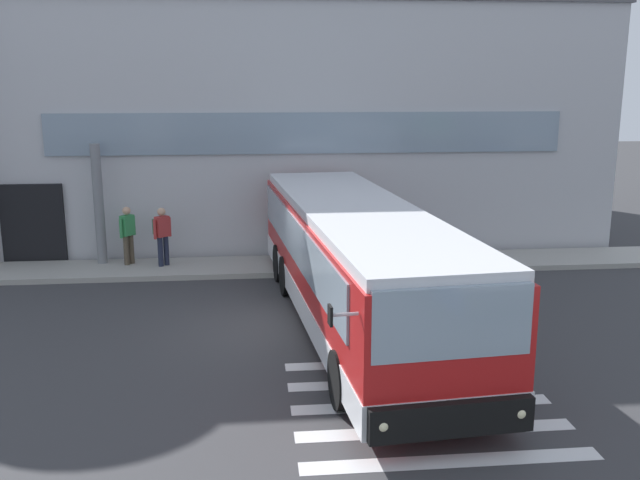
{
  "coord_description": "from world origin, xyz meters",
  "views": [
    {
      "loc": [
        -0.79,
        -14.87,
        5.33
      ],
      "look_at": [
        0.89,
        1.83,
        1.5
      ],
      "focal_mm": 39.46,
      "sensor_mm": 36.0,
      "label": 1
    }
  ],
  "objects_px": {
    "bus_main_foreground": "(356,267)",
    "passenger_near_column": "(128,232)",
    "entry_support_column": "(99,204)",
    "safety_bollard_yellow": "(353,262)",
    "passenger_by_doorway": "(162,232)"
  },
  "relations": [
    {
      "from": "passenger_by_doorway",
      "to": "safety_bollard_yellow",
      "type": "bearing_deg",
      "value": -14.11
    },
    {
      "from": "entry_support_column",
      "to": "bus_main_foreground",
      "type": "bearing_deg",
      "value": -40.36
    },
    {
      "from": "bus_main_foreground",
      "to": "entry_support_column",
      "type": "bearing_deg",
      "value": 139.64
    },
    {
      "from": "entry_support_column",
      "to": "passenger_near_column",
      "type": "height_order",
      "value": "entry_support_column"
    },
    {
      "from": "bus_main_foreground",
      "to": "passenger_near_column",
      "type": "distance_m",
      "value": 7.89
    },
    {
      "from": "entry_support_column",
      "to": "bus_main_foreground",
      "type": "height_order",
      "value": "entry_support_column"
    },
    {
      "from": "bus_main_foreground",
      "to": "safety_bollard_yellow",
      "type": "height_order",
      "value": "bus_main_foreground"
    },
    {
      "from": "entry_support_column",
      "to": "safety_bollard_yellow",
      "type": "relative_size",
      "value": 3.82
    },
    {
      "from": "entry_support_column",
      "to": "passenger_near_column",
      "type": "relative_size",
      "value": 2.05
    },
    {
      "from": "entry_support_column",
      "to": "passenger_by_doorway",
      "type": "xyz_separation_m",
      "value": [
        1.79,
        -0.47,
        -0.76
      ]
    },
    {
      "from": "bus_main_foreground",
      "to": "passenger_by_doorway",
      "type": "height_order",
      "value": "bus_main_foreground"
    },
    {
      "from": "bus_main_foreground",
      "to": "passenger_by_doorway",
      "type": "relative_size",
      "value": 7.05
    },
    {
      "from": "safety_bollard_yellow",
      "to": "entry_support_column",
      "type": "bearing_deg",
      "value": 165.73
    },
    {
      "from": "passenger_near_column",
      "to": "passenger_by_doorway",
      "type": "height_order",
      "value": "same"
    },
    {
      "from": "passenger_by_doorway",
      "to": "passenger_near_column",
      "type": "bearing_deg",
      "value": 166.1
    }
  ]
}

